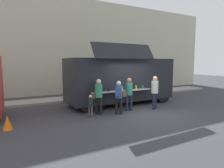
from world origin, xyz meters
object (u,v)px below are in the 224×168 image
object	(u,v)px
customer_mid_with_backpack	(119,94)
customer_extra_browsing	(155,90)
customer_front_ordering	(129,91)
food_truck_main	(121,79)
traffic_cone_orange	(8,122)
trash_bin	(152,88)
customer_rear_waiting	(98,94)
child_near_queue	(90,104)

from	to	relation	value
customer_mid_with_backpack	customer_extra_browsing	world-z (taller)	customer_extra_browsing
customer_front_ordering	food_truck_main	bearing A→B (deg)	-7.24
traffic_cone_orange	customer_extra_browsing	xyz separation A→B (m)	(7.02, -0.06, 0.80)
trash_bin	customer_rear_waiting	size ratio (longest dim) A/B	0.53
customer_rear_waiting	food_truck_main	bearing A→B (deg)	-4.52
traffic_cone_orange	customer_front_ordering	world-z (taller)	customer_front_ordering
customer_rear_waiting	customer_mid_with_backpack	bearing A→B (deg)	-69.80
trash_bin	customer_mid_with_backpack	distance (m)	7.22
customer_rear_waiting	child_near_queue	xyz separation A→B (m)	(-0.52, -0.27, -0.40)
trash_bin	customer_extra_browsing	distance (m)	5.60
customer_mid_with_backpack	trash_bin	bearing A→B (deg)	-18.11
food_truck_main	customer_front_ordering	bearing A→B (deg)	-108.22
trash_bin	child_near_queue	distance (m)	8.23
child_near_queue	food_truck_main	bearing A→B (deg)	-0.33
customer_extra_browsing	child_near_queue	size ratio (longest dim) A/B	1.72
customer_mid_with_backpack	customer_rear_waiting	world-z (taller)	customer_rear_waiting
food_truck_main	trash_bin	size ratio (longest dim) A/B	7.10
customer_mid_with_backpack	customer_extra_browsing	xyz separation A→B (m)	(2.27, 0.03, 0.07)
customer_front_ordering	customer_rear_waiting	distance (m)	1.69
customer_extra_browsing	food_truck_main	bearing A→B (deg)	-7.33
customer_front_ordering	customer_mid_with_backpack	world-z (taller)	customer_front_ordering
traffic_cone_orange	child_near_queue	world-z (taller)	child_near_queue
customer_rear_waiting	customer_extra_browsing	distance (m)	3.15
trash_bin	customer_front_ordering	bearing A→B (deg)	-140.31
traffic_cone_orange	customer_rear_waiting	size ratio (longest dim) A/B	0.32
customer_front_ordering	child_near_queue	world-z (taller)	customer_front_ordering
child_near_queue	customer_extra_browsing	bearing A→B (deg)	-37.76
traffic_cone_orange	trash_bin	distance (m)	11.31
child_near_queue	customer_front_ordering	bearing A→B (deg)	-30.10
food_truck_main	customer_extra_browsing	bearing A→B (deg)	-67.53
traffic_cone_orange	customer_extra_browsing	bearing A→B (deg)	-0.52
customer_rear_waiting	customer_front_ordering	bearing A→B (deg)	-43.49
trash_bin	customer_rear_waiting	bearing A→B (deg)	-148.90
customer_front_ordering	customer_extra_browsing	bearing A→B (deg)	-94.54
customer_front_ordering	child_near_queue	size ratio (longest dim) A/B	1.65
customer_mid_with_backpack	child_near_queue	bearing A→B (deg)	115.75
traffic_cone_orange	customer_front_ordering	distance (m)	5.65
trash_bin	customer_rear_waiting	xyz separation A→B (m)	(-6.54, -3.94, 0.57)
food_truck_main	trash_bin	bearing A→B (deg)	26.96
traffic_cone_orange	customer_rear_waiting	xyz separation A→B (m)	(3.90, 0.38, 0.75)
customer_extra_browsing	child_near_queue	xyz separation A→B (m)	(-3.64, 0.17, -0.45)
traffic_cone_orange	trash_bin	bearing A→B (deg)	22.49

